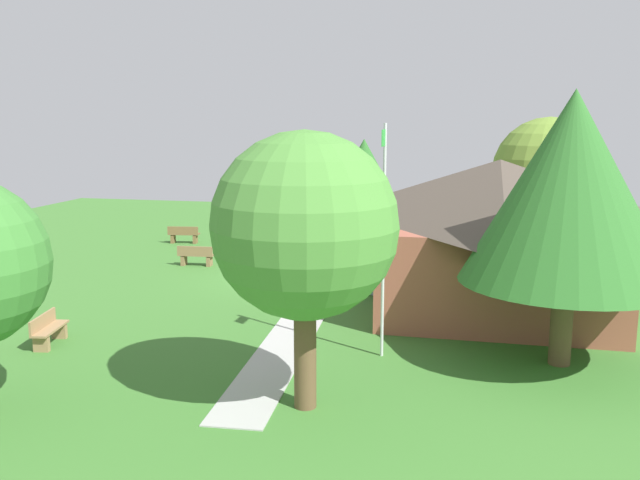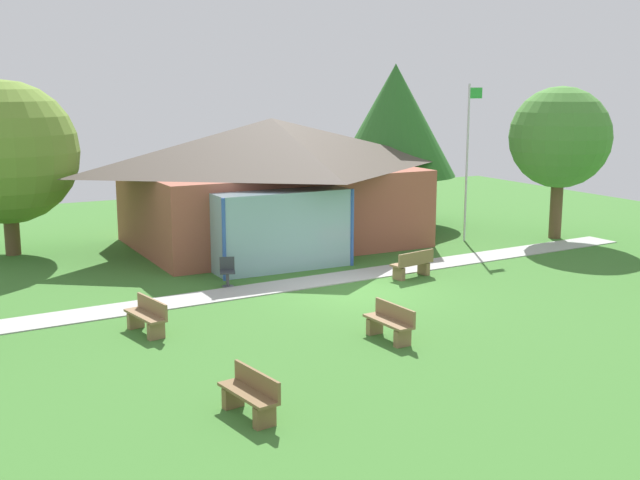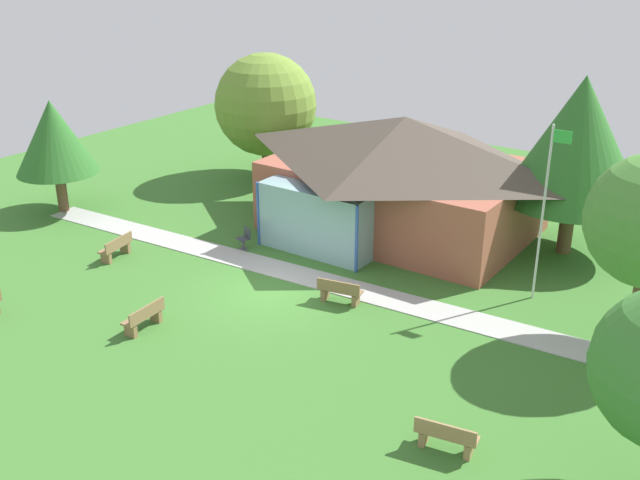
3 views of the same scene
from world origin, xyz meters
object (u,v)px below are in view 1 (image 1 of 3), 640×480
(patio_chair_west, at_px, (359,256))
(tree_east_hedge, at_px, (305,227))
(tree_behind_pavilion_left, at_px, (548,172))
(tree_behind_pavilion_right, at_px, (570,188))
(flagpole, at_px, (383,232))
(pavilion, at_px, (493,226))
(tree_west_hedge, at_px, (364,168))
(bench_front_center, at_px, (196,256))
(bench_mid_left, at_px, (300,239))
(bench_rear_near_path, at_px, (285,285))
(bench_front_left, at_px, (184,235))
(bench_lawn_far_right, at_px, (48,330))

(patio_chair_west, bearing_deg, tree_east_hedge, -156.22)
(tree_behind_pavilion_left, distance_m, tree_behind_pavilion_right, 15.34)
(flagpole, height_order, tree_behind_pavilion_left, tree_behind_pavilion_left)
(pavilion, distance_m, tree_west_hedge, 14.67)
(bench_front_center, distance_m, bench_mid_left, 5.85)
(flagpole, distance_m, patio_chair_west, 11.28)
(bench_rear_near_path, bearing_deg, tree_behind_pavilion_left, 126.62)
(pavilion, xyz_separation_m, bench_rear_near_path, (1.64, -6.86, -2.03))
(bench_mid_left, xyz_separation_m, tree_east_hedge, (17.52, 4.59, 3.49))
(bench_rear_near_path, height_order, tree_east_hedge, tree_east_hedge)
(flagpole, xyz_separation_m, patio_chair_west, (-10.65, -2.35, -2.85))
(flagpole, height_order, bench_rear_near_path, flagpole)
(bench_mid_left, xyz_separation_m, patio_chair_west, (3.40, 3.41, 0.01))
(pavilion, distance_m, flagpole, 7.41)
(bench_front_left, relative_size, tree_behind_pavilion_left, 0.25)
(pavilion, xyz_separation_m, bench_lawn_far_right, (7.87, -11.75, -2.03))
(bench_rear_near_path, bearing_deg, tree_east_hedge, 6.70)
(tree_behind_pavilion_right, bearing_deg, bench_rear_near_path, -119.30)
(bench_front_center, bearing_deg, bench_lawn_far_right, -93.78)
(pavilion, bearing_deg, tree_west_hedge, -153.60)
(bench_mid_left, distance_m, bench_front_left, 5.76)
(pavilion, relative_size, bench_rear_near_path, 7.05)
(tree_behind_pavilion_left, distance_m, tree_east_hedge, 20.27)
(tree_behind_pavilion_right, xyz_separation_m, tree_east_hedge, (3.89, -5.58, -0.52))
(tree_behind_pavilion_left, bearing_deg, bench_rear_near_path, -41.77)
(bench_front_center, relative_size, tree_west_hedge, 0.31)
(bench_lawn_far_right, bearing_deg, patio_chair_west, 141.17)
(pavilion, height_order, bench_front_left, pavilion)
(tree_east_hedge, bearing_deg, tree_behind_pavilion_right, 124.89)
(flagpole, relative_size, tree_east_hedge, 1.02)
(tree_behind_pavilion_right, bearing_deg, flagpole, -84.52)
(pavilion, xyz_separation_m, tree_behind_pavilion_right, (6.37, 1.57, 1.98))
(pavilion, bearing_deg, bench_lawn_far_right, -56.21)
(bench_rear_near_path, xyz_separation_m, tree_west_hedge, (-14.75, 0.35, 2.92))
(tree_behind_pavilion_right, xyz_separation_m, tree_west_hedge, (-19.48, -8.08, -1.09))
(bench_mid_left, bearing_deg, patio_chair_west, -55.06)
(bench_lawn_far_right, relative_size, tree_behind_pavilion_left, 0.26)
(bench_front_center, distance_m, bench_lawn_far_right, 10.20)
(tree_east_hedge, bearing_deg, bench_front_center, -148.38)
(pavilion, height_order, tree_behind_pavilion_right, tree_behind_pavilion_right)
(pavilion, relative_size, flagpole, 1.85)
(bench_rear_near_path, relative_size, bench_mid_left, 1.00)
(flagpole, height_order, tree_behind_pavilion_right, tree_behind_pavilion_right)
(bench_lawn_far_right, bearing_deg, bench_front_center, 170.47)
(flagpole, distance_m, tree_east_hedge, 3.71)
(bench_mid_left, relative_size, tree_behind_pavilion_left, 0.26)
(tree_behind_pavilion_left, bearing_deg, patio_chair_west, -56.92)
(bench_lawn_far_right, bearing_deg, tree_east_hedge, 63.23)
(bench_rear_near_path, height_order, bench_front_center, same)
(flagpole, height_order, tree_west_hedge, flagpole)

